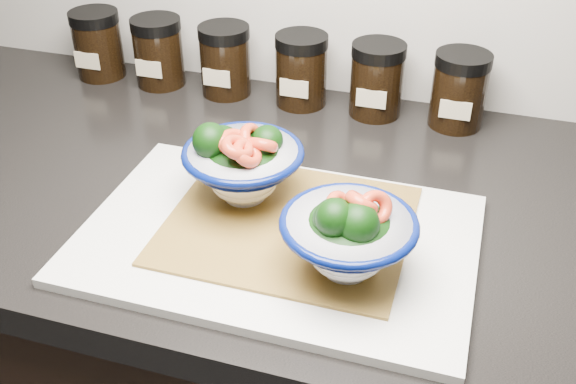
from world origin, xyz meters
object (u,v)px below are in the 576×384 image
(bowl_left, at_px, (242,163))
(cutting_board, at_px, (277,239))
(bowl_right, at_px, (348,236))
(spice_jar_a, at_px, (98,44))
(spice_jar_d, at_px, (301,70))
(spice_jar_b, at_px, (158,52))
(spice_jar_f, at_px, (459,90))
(spice_jar_e, at_px, (377,80))
(spice_jar_c, at_px, (225,60))

(bowl_left, bearing_deg, cutting_board, -42.29)
(bowl_right, bearing_deg, spice_jar_a, 142.96)
(bowl_right, xyz_separation_m, spice_jar_d, (-0.17, 0.39, -0.01))
(bowl_left, distance_m, spice_jar_d, 0.30)
(bowl_left, height_order, spice_jar_b, bowl_left)
(spice_jar_f, bearing_deg, spice_jar_e, 180.00)
(spice_jar_e, bearing_deg, spice_jar_a, 180.00)
(spice_jar_a, bearing_deg, spice_jar_b, 0.00)
(spice_jar_b, relative_size, spice_jar_e, 1.00)
(spice_jar_f, bearing_deg, cutting_board, -115.28)
(cutting_board, distance_m, spice_jar_b, 0.48)
(cutting_board, height_order, spice_jar_c, spice_jar_c)
(spice_jar_d, bearing_deg, bowl_right, -67.29)
(cutting_board, xyz_separation_m, bowl_right, (0.09, -0.04, 0.06))
(spice_jar_a, height_order, spice_jar_e, same)
(bowl_right, relative_size, spice_jar_b, 1.28)
(spice_jar_d, distance_m, spice_jar_f, 0.24)
(spice_jar_a, relative_size, spice_jar_b, 1.00)
(spice_jar_a, bearing_deg, spice_jar_f, 0.00)
(bowl_left, bearing_deg, spice_jar_f, 52.19)
(bowl_right, height_order, spice_jar_e, bowl_right)
(spice_jar_d, bearing_deg, spice_jar_b, 180.00)
(spice_jar_d, bearing_deg, bowl_left, -87.68)
(bowl_right, bearing_deg, spice_jar_d, 112.71)
(spice_jar_e, distance_m, spice_jar_f, 0.12)
(spice_jar_b, xyz_separation_m, spice_jar_d, (0.25, 0.00, 0.00))
(spice_jar_c, xyz_separation_m, spice_jar_d, (0.13, 0.00, 0.00))
(cutting_board, distance_m, spice_jar_d, 0.36)
(bowl_right, relative_size, spice_jar_a, 1.28)
(spice_jar_a, xyz_separation_m, spice_jar_b, (0.11, 0.00, 0.00))
(cutting_board, bearing_deg, bowl_left, 137.71)
(spice_jar_e, bearing_deg, bowl_left, -109.91)
(spice_jar_d, height_order, spice_jar_f, same)
(bowl_right, distance_m, spice_jar_a, 0.66)
(bowl_right, height_order, spice_jar_b, bowl_right)
(bowl_right, bearing_deg, spice_jar_c, 126.53)
(spice_jar_b, bearing_deg, bowl_right, -43.89)
(cutting_board, height_order, spice_jar_b, spice_jar_b)
(bowl_left, distance_m, spice_jar_c, 0.33)
(bowl_right, xyz_separation_m, spice_jar_e, (-0.05, 0.39, -0.01))
(spice_jar_f, bearing_deg, spice_jar_a, 180.00)
(cutting_board, height_order, spice_jar_e, spice_jar_e)
(spice_jar_b, distance_m, spice_jar_f, 0.49)
(cutting_board, xyz_separation_m, spice_jar_e, (0.04, 0.35, 0.05))
(bowl_left, distance_m, spice_jar_f, 0.38)
(spice_jar_a, xyz_separation_m, spice_jar_c, (0.23, 0.00, 0.00))
(cutting_board, relative_size, spice_jar_e, 3.98)
(spice_jar_b, distance_m, spice_jar_e, 0.36)
(bowl_right, distance_m, spice_jar_e, 0.40)
(bowl_right, distance_m, spice_jar_b, 0.57)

